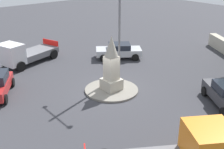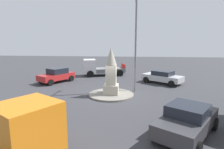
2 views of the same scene
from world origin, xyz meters
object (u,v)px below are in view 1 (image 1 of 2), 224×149
at_px(monument, 111,66).
at_px(streetlamp, 120,10).
at_px(truck_white_near_island, 24,54).
at_px(car_silver_waiting, 119,50).

relative_size(monument, streetlamp, 0.43).
bearing_deg(truck_white_near_island, car_silver_waiting, 62.49).
distance_m(monument, streetlamp, 4.13).
height_order(car_silver_waiting, truck_white_near_island, truck_white_near_island).
bearing_deg(monument, truck_white_near_island, -164.15).
distance_m(streetlamp, truck_white_near_island, 9.55).
distance_m(streetlamp, car_silver_waiting, 6.36).
height_order(streetlamp, car_silver_waiting, streetlamp).
bearing_deg(streetlamp, car_silver_waiting, 139.59).
relative_size(car_silver_waiting, truck_white_near_island, 0.77).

